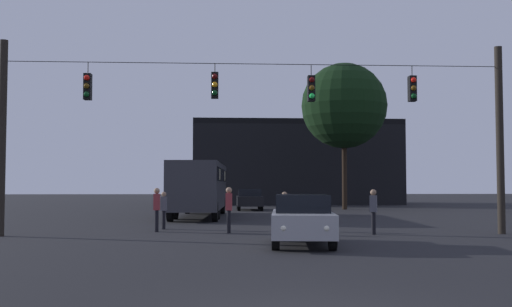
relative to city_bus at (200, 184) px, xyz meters
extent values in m
plane|color=black|center=(2.51, -1.44, -1.87)|extent=(168.00, 168.00, 0.00)
cylinder|color=black|center=(-6.61, -12.25, 1.65)|extent=(0.28, 0.28, 7.03)
cylinder|color=black|center=(11.63, -12.25, 1.65)|extent=(0.28, 0.28, 7.03)
cylinder|color=black|center=(2.51, -12.25, 4.40)|extent=(18.24, 0.02, 0.02)
cylinder|color=black|center=(-3.62, -12.25, 4.18)|extent=(0.03, 0.03, 0.42)
cube|color=black|center=(-3.62, -12.25, 3.50)|extent=(0.26, 0.32, 0.95)
sphere|color=red|center=(-3.62, -12.43, 3.80)|extent=(0.20, 0.20, 0.20)
sphere|color=#5B3D0C|center=(-3.62, -12.43, 3.50)|extent=(0.20, 0.20, 0.20)
sphere|color=#0C4219|center=(-3.62, -12.43, 3.20)|extent=(0.20, 0.20, 0.20)
cylinder|color=black|center=(0.97, -12.25, 4.22)|extent=(0.03, 0.03, 0.32)
cube|color=black|center=(0.97, -12.25, 3.59)|extent=(0.26, 0.32, 0.95)
sphere|color=#510A0A|center=(0.97, -12.43, 3.89)|extent=(0.20, 0.20, 0.20)
sphere|color=orange|center=(0.97, -12.43, 3.59)|extent=(0.20, 0.20, 0.20)
sphere|color=#0C4219|center=(0.97, -12.43, 3.29)|extent=(0.20, 0.20, 0.20)
cylinder|color=black|center=(4.52, -12.25, 4.18)|extent=(0.03, 0.03, 0.41)
cube|color=black|center=(4.52, -12.25, 3.50)|extent=(0.26, 0.32, 0.95)
sphere|color=#510A0A|center=(4.52, -12.43, 3.80)|extent=(0.20, 0.20, 0.20)
sphere|color=#5B3D0C|center=(4.52, -12.43, 3.50)|extent=(0.20, 0.20, 0.20)
sphere|color=#1EE04C|center=(4.52, -12.43, 3.20)|extent=(0.20, 0.20, 0.20)
cylinder|color=black|center=(8.32, -12.25, 4.20)|extent=(0.03, 0.03, 0.38)
cube|color=black|center=(8.32, -12.25, 3.53)|extent=(0.26, 0.32, 0.95)
sphere|color=red|center=(8.32, -12.43, 3.83)|extent=(0.20, 0.20, 0.20)
sphere|color=#5B3D0C|center=(8.32, -12.43, 3.53)|extent=(0.20, 0.20, 0.20)
sphere|color=#0C4219|center=(8.32, -12.43, 3.23)|extent=(0.20, 0.20, 0.20)
cube|color=#2D2D33|center=(0.00, 0.01, -0.12)|extent=(3.03, 11.11, 2.50)
cube|color=black|center=(0.00, 0.01, 0.49)|extent=(3.03, 10.45, 0.70)
cylinder|color=black|center=(-0.92, 4.02, -1.37)|extent=(0.33, 1.01, 1.00)
cylinder|color=black|center=(1.30, 3.91, -1.37)|extent=(0.33, 1.01, 1.00)
cylinder|color=black|center=(-1.21, -2.14, -1.37)|extent=(0.33, 1.01, 1.00)
cylinder|color=black|center=(1.00, -2.24, -1.37)|extent=(0.33, 1.01, 1.00)
cylinder|color=black|center=(-1.31, -4.11, -1.37)|extent=(0.33, 1.01, 1.00)
cylinder|color=black|center=(0.91, -4.22, -1.37)|extent=(0.33, 1.01, 1.00)
cube|color=beige|center=(0.16, 3.30, 0.49)|extent=(2.60, 0.92, 0.56)
cube|color=beige|center=(-0.13, -2.74, 0.49)|extent=(2.60, 0.92, 0.56)
cube|color=#99999E|center=(3.67, -15.99, -1.21)|extent=(2.23, 4.46, 0.68)
cube|color=black|center=(3.69, -15.84, -0.61)|extent=(1.81, 2.47, 0.52)
cylinder|color=black|center=(4.32, -17.48, -1.55)|extent=(0.28, 0.66, 0.64)
cylinder|color=black|center=(2.74, -17.32, -1.55)|extent=(0.28, 0.66, 0.64)
cylinder|color=black|center=(4.60, -14.66, -1.55)|extent=(0.28, 0.66, 0.64)
cylinder|color=black|center=(3.03, -14.50, -1.55)|extent=(0.28, 0.66, 0.64)
sphere|color=white|center=(4.03, -18.13, -1.21)|extent=(0.18, 0.18, 0.18)
sphere|color=white|center=(2.89, -18.02, -1.21)|extent=(0.18, 0.18, 0.18)
cube|color=black|center=(3.24, 9.31, -1.21)|extent=(1.84, 4.31, 0.68)
cube|color=black|center=(3.24, 9.16, -0.61)|extent=(1.60, 2.34, 0.52)
cylinder|color=black|center=(2.46, 10.74, -1.55)|extent=(0.23, 0.64, 0.64)
cylinder|color=black|center=(4.04, 10.72, -1.55)|extent=(0.23, 0.64, 0.64)
cylinder|color=black|center=(2.44, 7.90, -1.55)|extent=(0.23, 0.64, 0.64)
cylinder|color=black|center=(4.02, 7.89, -1.55)|extent=(0.23, 0.64, 0.64)
sphere|color=white|center=(2.68, 11.42, -1.21)|extent=(0.18, 0.18, 0.18)
sphere|color=white|center=(3.83, 11.41, -1.21)|extent=(0.18, 0.18, 0.18)
cylinder|color=black|center=(6.78, -12.31, -1.46)|extent=(0.14, 0.14, 0.82)
cylinder|color=black|center=(6.84, -12.16, -1.46)|extent=(0.14, 0.14, 0.82)
cube|color=#4C4C56|center=(6.81, -12.24, -0.74)|extent=(0.35, 0.42, 0.61)
sphere|color=#8C6B51|center=(6.81, -12.24, -0.32)|extent=(0.22, 0.22, 0.22)
cylinder|color=black|center=(3.75, -10.23, -1.48)|extent=(0.14, 0.14, 0.76)
cylinder|color=black|center=(3.70, -10.38, -1.48)|extent=(0.14, 0.14, 0.76)
cube|color=#4C4C56|center=(3.73, -10.31, -0.81)|extent=(0.34, 0.42, 0.57)
sphere|color=#8C6B51|center=(3.73, -10.31, -0.42)|extent=(0.21, 0.21, 0.21)
cylinder|color=black|center=(-1.14, -9.10, -1.49)|extent=(0.14, 0.14, 0.76)
cylinder|color=black|center=(-1.14, -9.26, -1.49)|extent=(0.14, 0.14, 0.76)
cube|color=#4C4C56|center=(-1.14, -9.18, -0.82)|extent=(0.25, 0.37, 0.57)
sphere|color=#8C6B51|center=(-1.14, -9.18, -0.43)|extent=(0.21, 0.21, 0.21)
cylinder|color=black|center=(1.51, -11.18, -1.44)|extent=(0.14, 0.14, 0.86)
cylinder|color=black|center=(1.50, -11.34, -1.44)|extent=(0.14, 0.14, 0.86)
cube|color=maroon|center=(1.51, -11.26, -0.69)|extent=(0.26, 0.37, 0.64)
sphere|color=#8C6B51|center=(1.51, -11.26, -0.25)|extent=(0.23, 0.23, 0.23)
cylinder|color=black|center=(-1.28, -10.63, -1.44)|extent=(0.14, 0.14, 0.84)
cylinder|color=black|center=(-1.29, -10.47, -1.44)|extent=(0.14, 0.14, 0.84)
cube|color=maroon|center=(-1.28, -10.55, -0.71)|extent=(0.25, 0.37, 0.63)
sphere|color=#8C6B51|center=(-1.28, -10.55, -0.28)|extent=(0.23, 0.23, 0.23)
cube|color=black|center=(8.20, 23.61, 1.75)|extent=(19.02, 9.67, 7.24)
cube|color=black|center=(8.20, 23.61, 5.62)|extent=(19.02, 9.67, 0.50)
cylinder|color=black|center=(10.29, 9.83, 0.87)|extent=(0.36, 0.36, 5.46)
sphere|color=black|center=(10.29, 9.83, 5.82)|extent=(6.34, 6.34, 6.34)
camera|label=1|loc=(1.23, -34.14, -0.04)|focal=42.25mm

